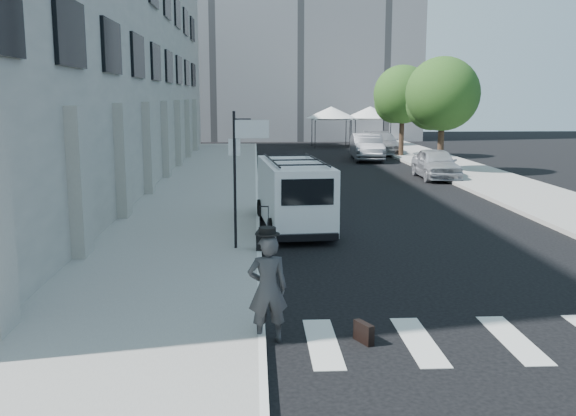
{
  "coord_description": "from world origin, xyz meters",
  "views": [
    {
      "loc": [
        -2.09,
        -12.97,
        4.02
      ],
      "look_at": [
        -1.28,
        2.53,
        1.3
      ],
      "focal_mm": 40.0,
      "sensor_mm": 36.0,
      "label": 1
    }
  ],
  "objects": [
    {
      "name": "tree_far",
      "position": [
        7.5,
        29.15,
        3.97
      ],
      "size": [
        3.8,
        3.83,
        6.03
      ],
      "color": "black",
      "rests_on": "ground"
    },
    {
      "name": "parked_car_c",
      "position": [
        6.8,
        31.55,
        0.77
      ],
      "size": [
        2.2,
        5.31,
        1.54
      ],
      "primitive_type": "imported",
      "rotation": [
        0.0,
        0.0,
        -0.01
      ],
      "color": "#93949A",
      "rests_on": "ground"
    },
    {
      "name": "briefcase",
      "position": [
        -0.32,
        -3.0,
        0.17
      ],
      "size": [
        0.3,
        0.45,
        0.34
      ],
      "primitive_type": "cube",
      "rotation": [
        0.0,
        0.0,
        0.45
      ],
      "color": "black",
      "rests_on": "ground"
    },
    {
      "name": "building_left",
      "position": [
        -11.5,
        18.0,
        6.0
      ],
      "size": [
        10.0,
        44.0,
        12.0
      ],
      "primitive_type": "cube",
      "color": "gray",
      "rests_on": "ground"
    },
    {
      "name": "businessman",
      "position": [
        -1.9,
        -2.87,
        0.91
      ],
      "size": [
        0.71,
        0.51,
        1.81
      ],
      "primitive_type": "imported",
      "rotation": [
        0.0,
        0.0,
        3.27
      ],
      "color": "#343436",
      "rests_on": "ground"
    },
    {
      "name": "sidewalk_right",
      "position": [
        9.0,
        20.0,
        0.07
      ],
      "size": [
        4.0,
        56.0,
        0.15
      ],
      "primitive_type": "cube",
      "color": "gray",
      "rests_on": "ground"
    },
    {
      "name": "tent_right",
      "position": [
        7.2,
        38.5,
        2.71
      ],
      "size": [
        4.0,
        4.0,
        3.2
      ],
      "color": "black",
      "rests_on": "ground"
    },
    {
      "name": "parked_car_b",
      "position": [
        5.0,
        27.23,
        0.83
      ],
      "size": [
        2.06,
        5.15,
        1.67
      ],
      "primitive_type": "imported",
      "rotation": [
        0.0,
        0.0,
        -0.06
      ],
      "color": "#5B5D63",
      "rests_on": "ground"
    },
    {
      "name": "sign_pole",
      "position": [
        -2.36,
        3.2,
        2.65
      ],
      "size": [
        1.03,
        0.07,
        3.5
      ],
      "color": "black",
      "rests_on": "sidewalk_left"
    },
    {
      "name": "parked_car_a",
      "position": [
        6.8,
        17.97,
        0.75
      ],
      "size": [
        1.89,
        4.44,
        1.5
      ],
      "primitive_type": "imported",
      "rotation": [
        0.0,
        0.0,
        -0.03
      ],
      "color": "#A7A9AF",
      "rests_on": "ground"
    },
    {
      "name": "tree_near",
      "position": [
        7.5,
        20.15,
        3.97
      ],
      "size": [
        3.8,
        3.83,
        6.03
      ],
      "color": "black",
      "rests_on": "ground"
    },
    {
      "name": "sidewalk_left",
      "position": [
        -4.25,
        16.0,
        0.07
      ],
      "size": [
        4.5,
        48.0,
        0.15
      ],
      "primitive_type": "cube",
      "color": "gray",
      "rests_on": "ground"
    },
    {
      "name": "building_far",
      "position": [
        2.0,
        50.0,
        12.5
      ],
      "size": [
        22.0,
        12.0,
        25.0
      ],
      "primitive_type": "cube",
      "color": "slate",
      "rests_on": "ground"
    },
    {
      "name": "ground",
      "position": [
        0.0,
        0.0,
        0.0
      ],
      "size": [
        120.0,
        120.0,
        0.0
      ],
      "primitive_type": "plane",
      "color": "black",
      "rests_on": "ground"
    },
    {
      "name": "tent_left",
      "position": [
        4.0,
        38.0,
        2.71
      ],
      "size": [
        4.0,
        4.0,
        3.2
      ],
      "color": "black",
      "rests_on": "ground"
    },
    {
      "name": "cargo_van",
      "position": [
        -0.92,
        6.36,
        1.07
      ],
      "size": [
        2.26,
        5.52,
        2.05
      ],
      "rotation": [
        0.0,
        0.0,
        0.09
      ],
      "color": "white",
      "rests_on": "ground"
    },
    {
      "name": "suitcase",
      "position": [
        -1.9,
        3.0,
        0.33
      ],
      "size": [
        0.35,
        0.49,
        1.24
      ],
      "rotation": [
        0.0,
        0.0,
        -0.18
      ],
      "color": "black",
      "rests_on": "ground"
    }
  ]
}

